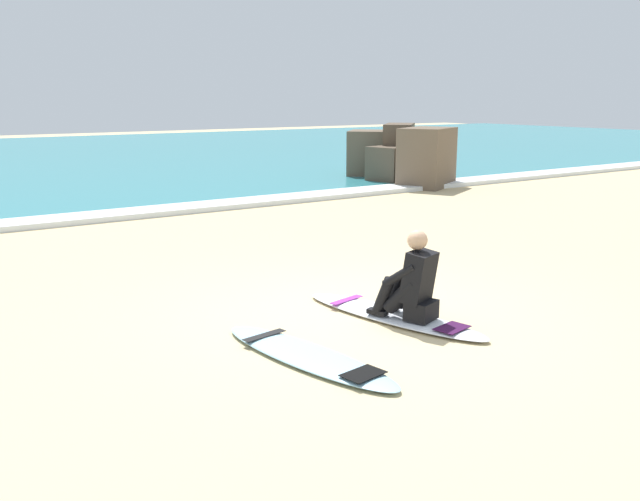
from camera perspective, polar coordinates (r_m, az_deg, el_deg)
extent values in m
plane|color=#CCB584|center=(7.69, 2.61, -5.26)|extent=(80.00, 80.00, 0.00)
cube|color=teal|center=(27.61, -24.91, 6.69)|extent=(80.00, 28.00, 0.10)
cube|color=white|center=(14.34, -15.78, 2.92)|extent=(80.00, 0.90, 0.11)
ellipsoid|color=silver|center=(7.57, 5.98, -5.33)|extent=(1.02, 2.43, 0.07)
cube|color=purple|center=(7.96, 2.19, -4.08)|extent=(0.49, 0.20, 0.01)
cube|color=#351037|center=(7.15, 10.84, -6.28)|extent=(0.41, 0.31, 0.01)
cube|color=black|center=(7.32, 8.35, -4.88)|extent=(0.39, 0.35, 0.20)
cylinder|color=black|center=(7.27, 6.73, -3.71)|extent=(0.28, 0.43, 0.43)
cylinder|color=black|center=(7.37, 5.27, -3.71)|extent=(0.20, 0.28, 0.42)
cube|color=black|center=(7.45, 4.76, -5.07)|extent=(0.17, 0.24, 0.05)
cylinder|color=black|center=(7.44, 7.49, -3.35)|extent=(0.28, 0.43, 0.43)
cylinder|color=black|center=(7.56, 6.17, -3.30)|extent=(0.20, 0.28, 0.42)
cube|color=black|center=(7.65, 5.70, -4.62)|extent=(0.17, 0.24, 0.05)
cube|color=black|center=(7.24, 8.16, -2.19)|extent=(0.42, 0.39, 0.57)
sphere|color=tan|center=(7.16, 8.05, 0.86)|extent=(0.21, 0.21, 0.21)
cylinder|color=black|center=(7.18, 6.59, -2.06)|extent=(0.22, 0.40, 0.31)
cylinder|color=black|center=(7.42, 7.65, -1.61)|extent=(0.22, 0.40, 0.31)
ellipsoid|color=#9ED1E5|center=(6.41, -1.09, -8.67)|extent=(0.88, 2.26, 0.07)
cube|color=black|center=(6.83, -4.62, -6.98)|extent=(0.49, 0.18, 0.01)
cube|color=black|center=(5.93, 3.59, -10.11)|extent=(0.40, 0.30, 0.01)
cube|color=brown|center=(18.55, 8.81, 7.60)|extent=(1.95, 1.72, 1.55)
cube|color=brown|center=(20.01, 6.52, 8.08)|extent=(1.68, 1.67, 1.59)
cube|color=brown|center=(19.22, 6.20, 7.05)|extent=(1.59, 1.29, 1.02)
cube|color=brown|center=(20.41, 4.78, 7.91)|extent=(2.10, 2.10, 1.38)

